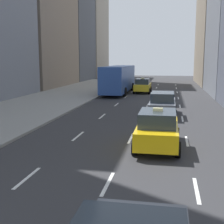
{
  "coord_description": "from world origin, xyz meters",
  "views": [
    {
      "loc": [
        4.49,
        -1.41,
        3.97
      ],
      "look_at": [
        1.48,
        14.75,
        1.22
      ],
      "focal_mm": 50.0,
      "sensor_mm": 36.0,
      "label": 1
    }
  ],
  "objects_px": {
    "city_bus": "(119,78)",
    "sedan_silver_behind": "(162,104)",
    "taxi_second": "(143,86)",
    "taxi_lead": "(158,129)"
  },
  "relations": [
    {
      "from": "taxi_lead",
      "to": "city_bus",
      "type": "distance_m",
      "value": 23.82
    },
    {
      "from": "taxi_lead",
      "to": "sedan_silver_behind",
      "type": "xyz_separation_m",
      "value": [
        0.0,
        8.4,
        -0.01
      ]
    },
    {
      "from": "sedan_silver_behind",
      "to": "city_bus",
      "type": "relative_size",
      "value": 0.4
    },
    {
      "from": "taxi_second",
      "to": "taxi_lead",
      "type": "bearing_deg",
      "value": -83.4
    },
    {
      "from": "taxi_lead",
      "to": "taxi_second",
      "type": "xyz_separation_m",
      "value": [
        -2.8,
        24.21,
        0.0
      ]
    },
    {
      "from": "taxi_second",
      "to": "sedan_silver_behind",
      "type": "xyz_separation_m",
      "value": [
        2.8,
        -15.81,
        -0.01
      ]
    },
    {
      "from": "taxi_lead",
      "to": "taxi_second",
      "type": "bearing_deg",
      "value": 96.6
    },
    {
      "from": "city_bus",
      "to": "sedan_silver_behind",
      "type": "bearing_deg",
      "value": -69.14
    },
    {
      "from": "taxi_lead",
      "to": "city_bus",
      "type": "bearing_deg",
      "value": 103.64
    },
    {
      "from": "sedan_silver_behind",
      "to": "city_bus",
      "type": "distance_m",
      "value": 15.79
    }
  ]
}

